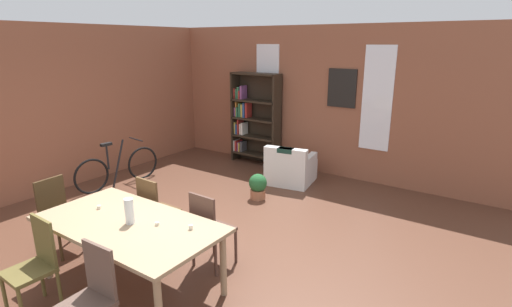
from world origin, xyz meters
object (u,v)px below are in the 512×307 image
at_px(potted_plant_by_shelf, 258,186).
at_px(armchair_white, 290,169).
at_px(dining_chair_head_left, 58,213).
at_px(dining_chair_far_left, 156,209).
at_px(dining_chair_near_right, 91,296).
at_px(vase_on_table, 129,211).
at_px(bicycle_second, 118,168).
at_px(dining_chair_near_left, 35,263).
at_px(bookshelf_tall, 253,118).
at_px(dining_table, 128,228).
at_px(dining_chair_far_right, 210,228).

bearing_deg(potted_plant_by_shelf, armchair_white, 85.97).
xyz_separation_m(dining_chair_head_left, dining_chair_far_left, (0.93, 0.77, 0.00)).
relative_size(dining_chair_near_right, potted_plant_by_shelf, 2.17).
xyz_separation_m(vase_on_table, dining_chair_near_right, (0.41, -0.77, -0.39)).
xyz_separation_m(dining_chair_far_left, bicycle_second, (-2.32, 1.14, -0.19)).
bearing_deg(potted_plant_by_shelf, dining_chair_near_right, -78.67).
bearing_deg(potted_plant_by_shelf, dining_chair_near_left, -93.08).
relative_size(vase_on_table, dining_chair_near_left, 0.29).
relative_size(dining_chair_head_left, bookshelf_tall, 0.48).
bearing_deg(armchair_white, dining_chair_head_left, -107.42).
distance_m(vase_on_table, potted_plant_by_shelf, 2.93).
height_order(dining_table, dining_chair_near_right, dining_chair_near_right).
xyz_separation_m(dining_chair_far_right, dining_chair_head_left, (-1.85, -0.77, 0.00)).
height_order(dining_chair_far_right, armchair_white, dining_chair_far_right).
bearing_deg(potted_plant_by_shelf, dining_table, -84.68).
xyz_separation_m(dining_chair_far_left, potted_plant_by_shelf, (0.20, 2.07, -0.28)).
xyz_separation_m(dining_chair_far_right, bicycle_second, (-3.24, 1.14, -0.19)).
bearing_deg(dining_chair_far_left, bicycle_second, 153.79).
height_order(dining_table, bicycle_second, bicycle_second).
bearing_deg(dining_chair_head_left, potted_plant_by_shelf, 68.25).
relative_size(vase_on_table, dining_chair_head_left, 0.29).
height_order(dining_chair_near_right, dining_chair_head_left, same).
relative_size(dining_chair_head_left, dining_chair_far_left, 1.00).
distance_m(bookshelf_tall, potted_plant_by_shelf, 2.26).
relative_size(armchair_white, bicycle_second, 0.55).
bearing_deg(dining_chair_head_left, dining_table, 0.17).
bearing_deg(dining_chair_near_right, dining_table, 120.83).
height_order(dining_chair_near_left, dining_chair_far_left, same).
bearing_deg(bookshelf_tall, dining_chair_near_left, -78.33).
bearing_deg(armchair_white, potted_plant_by_shelf, -94.03).
xyz_separation_m(bookshelf_tall, potted_plant_by_shelf, (1.29, -1.69, -0.76)).
xyz_separation_m(vase_on_table, armchair_white, (-0.24, 3.82, -0.63)).
bearing_deg(dining_table, bicycle_second, 145.55).
bearing_deg(bicycle_second, armchair_white, 36.48).
xyz_separation_m(bookshelf_tall, armchair_white, (1.36, -0.70, -0.71)).
relative_size(dining_chair_near_right, dining_chair_head_left, 1.00).
distance_m(vase_on_table, bookshelf_tall, 4.80).
relative_size(vase_on_table, dining_chair_near_right, 0.29).
bearing_deg(bicycle_second, dining_chair_far_right, -19.43).
distance_m(dining_chair_head_left, dining_chair_far_left, 1.21).
relative_size(dining_chair_near_left, bicycle_second, 0.57).
bearing_deg(dining_chair_head_left, bookshelf_tall, 91.96).
height_order(dining_table, bookshelf_tall, bookshelf_tall).
height_order(vase_on_table, armchair_white, vase_on_table).
distance_m(vase_on_table, dining_chair_far_left, 1.00).
distance_m(dining_chair_head_left, bicycle_second, 2.37).
height_order(vase_on_table, potted_plant_by_shelf, vase_on_table).
height_order(dining_chair_far_left, bookshelf_tall, bookshelf_tall).
relative_size(dining_chair_near_left, dining_chair_head_left, 1.00).
xyz_separation_m(bookshelf_tall, bicycle_second, (-1.23, -2.62, -0.67)).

